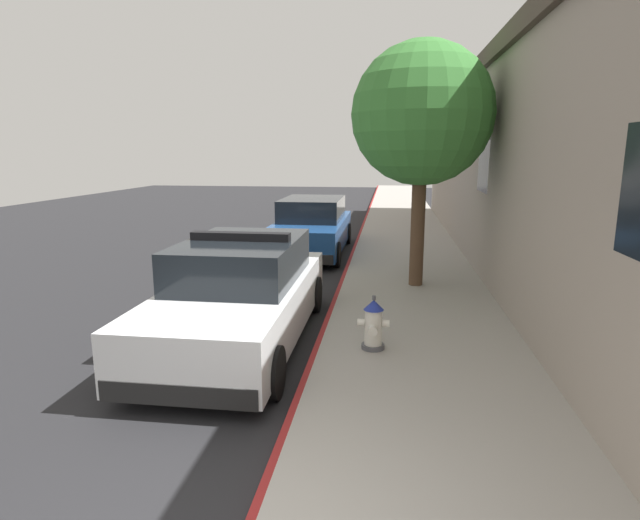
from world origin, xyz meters
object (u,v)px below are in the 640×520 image
object	(u,v)px
parked_car_silver_ahead	(312,227)
fire_hydrant	(373,324)
street_tree	(422,115)
police_cruiser	(241,295)

from	to	relation	value
parked_car_silver_ahead	fire_hydrant	xyz separation A→B (m)	(1.99, -7.55, -0.23)
parked_car_silver_ahead	street_tree	distance (m)	5.52
parked_car_silver_ahead	fire_hydrant	bearing A→B (deg)	-75.24
street_tree	fire_hydrant	bearing A→B (deg)	-101.56
parked_car_silver_ahead	fire_hydrant	size ratio (longest dim) A/B	6.37
police_cruiser	fire_hydrant	bearing A→B (deg)	-12.11
police_cruiser	street_tree	bearing A→B (deg)	49.75
police_cruiser	parked_car_silver_ahead	distance (m)	7.13
police_cruiser	street_tree	xyz separation A→B (m)	(2.74, 3.24, 2.79)
parked_car_silver_ahead	police_cruiser	bearing A→B (deg)	-90.03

